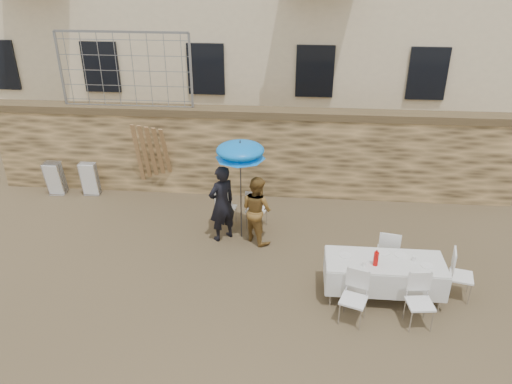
# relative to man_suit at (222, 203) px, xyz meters

# --- Properties ---
(ground) EXTENTS (80.00, 80.00, 0.00)m
(ground) POSITION_rel_man_suit_xyz_m (0.37, -2.66, -0.86)
(ground) COLOR brown
(ground) RESTS_ON ground
(stone_wall) EXTENTS (13.00, 0.50, 2.20)m
(stone_wall) POSITION_rel_man_suit_xyz_m (0.37, 2.34, 0.24)
(stone_wall) COLOR olive
(stone_wall) RESTS_ON ground
(chain_link_fence) EXTENTS (3.20, 0.06, 1.80)m
(chain_link_fence) POSITION_rel_man_suit_xyz_m (-2.63, 2.34, 2.24)
(chain_link_fence) COLOR gray
(chain_link_fence) RESTS_ON stone_wall
(man_suit) EXTENTS (0.74, 0.73, 1.73)m
(man_suit) POSITION_rel_man_suit_xyz_m (0.00, 0.00, 0.00)
(man_suit) COLOR black
(man_suit) RESTS_ON ground
(woman_dress) EXTENTS (0.93, 0.91, 1.51)m
(woman_dress) POSITION_rel_man_suit_xyz_m (0.75, 0.00, -0.11)
(woman_dress) COLOR #AD7934
(woman_dress) RESTS_ON ground
(umbrella) EXTENTS (1.04, 1.04, 2.11)m
(umbrella) POSITION_rel_man_suit_xyz_m (0.40, 0.10, 1.13)
(umbrella) COLOR #3F3F44
(umbrella) RESTS_ON ground
(couple_chair_left) EXTENTS (0.55, 0.55, 0.96)m
(couple_chair_left) POSITION_rel_man_suit_xyz_m (0.00, 0.55, -0.38)
(couple_chair_left) COLOR white
(couple_chair_left) RESTS_ON ground
(couple_chair_right) EXTENTS (0.59, 0.59, 0.96)m
(couple_chair_right) POSITION_rel_man_suit_xyz_m (0.70, 0.55, -0.38)
(couple_chair_right) COLOR white
(couple_chair_right) RESTS_ON ground
(banquet_table) EXTENTS (2.10, 0.85, 0.78)m
(banquet_table) POSITION_rel_man_suit_xyz_m (3.20, -1.73, -0.13)
(banquet_table) COLOR silver
(banquet_table) RESTS_ON ground
(soda_bottle) EXTENTS (0.09, 0.09, 0.26)m
(soda_bottle) POSITION_rel_man_suit_xyz_m (3.00, -1.88, 0.04)
(soda_bottle) COLOR red
(soda_bottle) RESTS_ON banquet_table
(table_chair_front_left) EXTENTS (0.61, 0.61, 0.96)m
(table_chair_front_left) POSITION_rel_man_suit_xyz_m (2.60, -2.48, -0.38)
(table_chair_front_left) COLOR white
(table_chair_front_left) RESTS_ON ground
(table_chair_front_right) EXTENTS (0.54, 0.54, 0.96)m
(table_chair_front_right) POSITION_rel_man_suit_xyz_m (3.70, -2.48, -0.38)
(table_chair_front_right) COLOR white
(table_chair_front_right) RESTS_ON ground
(table_chair_back) EXTENTS (0.56, 0.56, 0.96)m
(table_chair_back) POSITION_rel_man_suit_xyz_m (3.40, -0.93, -0.38)
(table_chair_back) COLOR white
(table_chair_back) RESTS_ON ground
(table_chair_side) EXTENTS (0.57, 0.57, 0.96)m
(table_chair_side) POSITION_rel_man_suit_xyz_m (4.60, -1.63, -0.38)
(table_chair_side) COLOR white
(table_chair_side) RESTS_ON ground
(chair_stack_left) EXTENTS (0.46, 0.40, 0.92)m
(chair_stack_left) POSITION_rel_man_suit_xyz_m (-4.58, 1.87, -0.40)
(chair_stack_left) COLOR white
(chair_stack_left) RESTS_ON ground
(chair_stack_right) EXTENTS (0.46, 0.32, 0.92)m
(chair_stack_right) POSITION_rel_man_suit_xyz_m (-3.68, 1.87, -0.40)
(chair_stack_right) COLOR white
(chair_stack_right) RESTS_ON ground
(wood_planks) EXTENTS (0.70, 0.20, 2.00)m
(wood_planks) POSITION_rel_man_suit_xyz_m (-2.08, 1.94, 0.14)
(wood_planks) COLOR #A37749
(wood_planks) RESTS_ON ground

